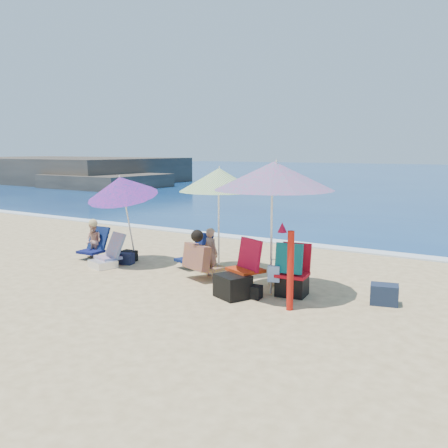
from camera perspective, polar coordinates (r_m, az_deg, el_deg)
The scene contains 18 objects.
ground at distance 8.88m, azimuth -1.86°, elevation -8.00°, with size 120.00×120.00×0.00m.
foam at distance 13.28m, azimuth 10.69°, elevation -2.50°, with size 120.00×0.50×0.04m.
headland at distance 41.84m, azimuth -17.68°, elevation 5.45°, with size 20.50×11.50×2.60m.
umbrella_turquoise at distance 8.54m, azimuth 5.77°, elevation 5.52°, with size 2.67×2.67×2.37m.
umbrella_striped at distance 10.12m, azimuth -0.57°, elevation 5.09°, with size 1.73×1.73×2.20m.
umbrella_blue at distance 11.04m, azimuth -11.70°, elevation 4.20°, with size 1.76×1.81×2.11m.
furled_umbrella at distance 7.88m, azimuth 7.45°, elevation -4.39°, with size 0.29×0.23×1.41m.
chair_navy at distance 10.87m, azimuth -3.22°, elevation -3.90°, with size 0.69×0.88×0.72m.
chair_rainbow at distance 11.14m, azimuth -13.29°, elevation -3.82°, with size 0.67×0.85×0.72m.
camp_chair_left at distance 8.65m, azimuth 1.46°, elevation -6.43°, with size 0.75×1.03×0.98m.
camp_chair_right at distance 8.76m, azimuth 7.75°, elevation -5.98°, with size 0.65×0.65×0.96m.
person_center at distance 9.78m, azimuth -2.19°, elevation -3.50°, with size 0.80×0.86×1.01m.
person_left at distance 11.97m, azimuth -14.72°, elevation -1.86°, with size 0.55×0.67×0.94m.
bag_navy_a at distance 11.30m, azimuth -11.18°, elevation -3.92°, with size 0.37×0.31×0.25m.
bag_black_a at distance 11.58m, azimuth -10.86°, elevation -3.61°, with size 0.35×0.27×0.24m.
bag_tan at distance 9.43m, azimuth 6.01°, elevation -6.39°, with size 0.30×0.26×0.21m.
bag_navy_b at distance 8.67m, azimuth 17.94°, elevation -7.70°, with size 0.51×0.43×0.33m.
bag_black_b at distance 8.61m, azimuth 3.34°, elevation -7.77°, with size 0.31×0.23×0.23m.
Camera 1 is at (4.83, -7.02, 2.53)m, focal length 39.79 mm.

